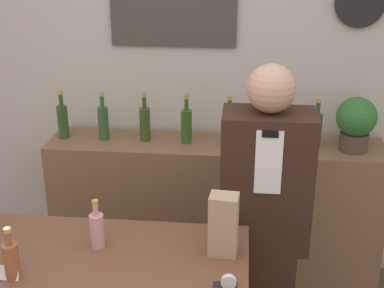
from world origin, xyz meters
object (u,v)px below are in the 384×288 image
(potted_plant, at_px, (356,122))
(tape_dispenser, at_px, (226,287))
(paper_bag, at_px, (223,225))
(shopkeeper, at_px, (263,232))

(potted_plant, xyz_separation_m, tape_dispenser, (-0.69, -1.40, -0.16))
(tape_dispenser, bearing_deg, potted_plant, 63.76)
(tape_dispenser, bearing_deg, paper_bag, 95.47)
(shopkeeper, xyz_separation_m, paper_bag, (-0.18, -0.41, 0.27))
(shopkeeper, distance_m, paper_bag, 0.53)
(tape_dispenser, bearing_deg, shopkeeper, 76.87)
(potted_plant, height_order, tape_dispenser, potted_plant)
(paper_bag, bearing_deg, tape_dispenser, -84.53)
(potted_plant, relative_size, tape_dispenser, 3.60)
(potted_plant, height_order, paper_bag, potted_plant)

